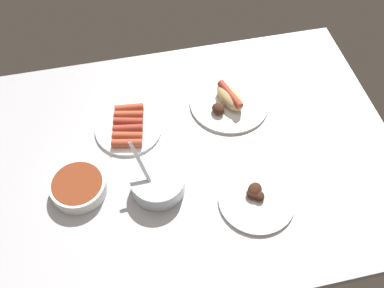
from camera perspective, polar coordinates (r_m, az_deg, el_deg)
ground_plane at (r=133.46cm, az=0.33°, el=-1.61°), size 120.00×90.00×3.00cm
plate_sausages at (r=137.95cm, az=-8.09°, el=2.15°), size 20.40×20.40×3.47cm
plate_grilled_meat at (r=124.60cm, az=8.18°, el=-6.89°), size 21.06×21.06×3.59cm
plate_hotdog_assembled at (r=143.42cm, az=4.73°, el=5.52°), size 25.32×25.32×5.61cm
bowl_chili at (r=127.38cm, az=-14.28°, el=-5.25°), size 15.42×15.42×4.22cm
bowl_coleslaw at (r=123.59cm, az=-4.36°, el=-4.90°), size 14.99×14.99×15.06cm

